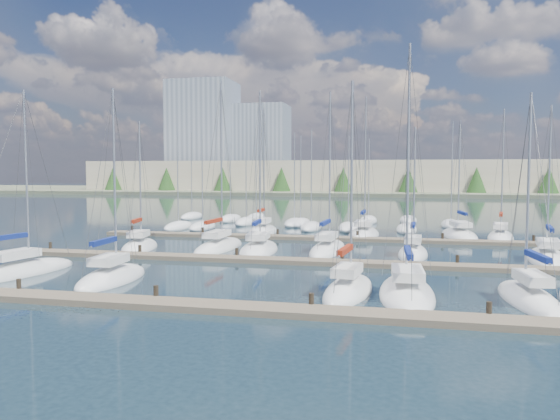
% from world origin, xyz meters
% --- Properties ---
extents(ground, '(400.00, 400.00, 0.00)m').
position_xyz_m(ground, '(0.00, 60.00, 0.00)').
color(ground, '#1B2D37').
rests_on(ground, ground).
extents(dock_near, '(44.00, 1.93, 1.10)m').
position_xyz_m(dock_near, '(0.00, 2.01, 0.15)').
color(dock_near, '#6B5E4C').
rests_on(dock_near, ground).
extents(dock_mid, '(44.00, 1.93, 1.10)m').
position_xyz_m(dock_mid, '(0.00, 16.01, 0.15)').
color(dock_mid, '#6B5E4C').
rests_on(dock_mid, ground).
extents(dock_far, '(44.00, 1.93, 1.10)m').
position_xyz_m(dock_far, '(0.00, 30.01, 0.15)').
color(dock_far, '#6B5E4C').
rests_on(dock_far, ground).
extents(sailboat_i, '(2.95, 9.39, 15.03)m').
position_xyz_m(sailboat_i, '(-7.11, 21.79, 0.19)').
color(sailboat_i, white).
rests_on(sailboat_i, ground).
extents(sailboat_e, '(3.26, 9.08, 14.14)m').
position_xyz_m(sailboat_e, '(8.47, 6.95, 0.18)').
color(sailboat_e, white).
rests_on(sailboat_e, ground).
extents(sailboat_l, '(2.65, 7.07, 10.88)m').
position_xyz_m(sailboat_l, '(9.09, 21.55, 0.18)').
color(sailboat_l, white).
rests_on(sailboat_l, ground).
extents(sailboat_p, '(3.21, 9.11, 15.13)m').
position_xyz_m(sailboat_p, '(4.40, 34.50, 0.18)').
color(sailboat_p, white).
rests_on(sailboat_p, ground).
extents(sailboat_h, '(3.97, 7.19, 11.70)m').
position_xyz_m(sailboat_h, '(-13.78, 20.35, 0.18)').
color(sailboat_h, white).
rests_on(sailboat_h, ground).
extents(sailboat_q, '(4.09, 9.04, 12.59)m').
position_xyz_m(sailboat_q, '(13.98, 35.49, 0.17)').
color(sailboat_q, white).
rests_on(sailboat_q, ground).
extents(sailboat_a, '(4.13, 9.20, 12.67)m').
position_xyz_m(sailboat_a, '(-15.90, 7.98, 0.18)').
color(sailboat_a, white).
rests_on(sailboat_a, ground).
extents(sailboat_f, '(3.02, 7.97, 11.36)m').
position_xyz_m(sailboat_f, '(14.51, 6.85, 0.18)').
color(sailboat_f, white).
rests_on(sailboat_f, ground).
extents(sailboat_c, '(3.11, 7.47, 12.41)m').
position_xyz_m(sailboat_c, '(-9.01, 7.36, 0.18)').
color(sailboat_c, white).
rests_on(sailboat_c, ground).
extents(sailboat_o, '(3.11, 7.75, 14.31)m').
position_xyz_m(sailboat_o, '(-6.53, 34.79, 0.19)').
color(sailboat_o, white).
rests_on(sailboat_o, ground).
extents(sailboat_j, '(3.77, 8.67, 14.08)m').
position_xyz_m(sailboat_j, '(-3.37, 21.10, 0.18)').
color(sailboat_j, white).
rests_on(sailboat_j, ground).
extents(sailboat_d, '(3.09, 7.58, 12.27)m').
position_xyz_m(sailboat_d, '(5.38, 6.95, 0.19)').
color(sailboat_d, white).
rests_on(sailboat_d, ground).
extents(sailboat_r, '(3.86, 8.57, 13.58)m').
position_xyz_m(sailboat_r, '(17.77, 34.55, 0.19)').
color(sailboat_r, white).
rests_on(sailboat_r, ground).
extents(sailboat_k, '(2.96, 9.39, 13.99)m').
position_xyz_m(sailboat_k, '(2.21, 22.34, 0.18)').
color(sailboat_k, white).
rests_on(sailboat_k, ground).
extents(sailboat_m, '(4.10, 9.21, 12.36)m').
position_xyz_m(sailboat_m, '(18.89, 21.46, 0.17)').
color(sailboat_m, white).
rests_on(sailboat_m, ground).
extents(distant_boats, '(36.93, 20.75, 13.30)m').
position_xyz_m(distant_boats, '(-4.34, 43.76, 0.29)').
color(distant_boats, '#9EA0A5').
rests_on(distant_boats, ground).
extents(shoreline, '(400.00, 60.00, 38.00)m').
position_xyz_m(shoreline, '(-13.29, 149.77, 7.44)').
color(shoreline, '#666B51').
rests_on(shoreline, ground).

